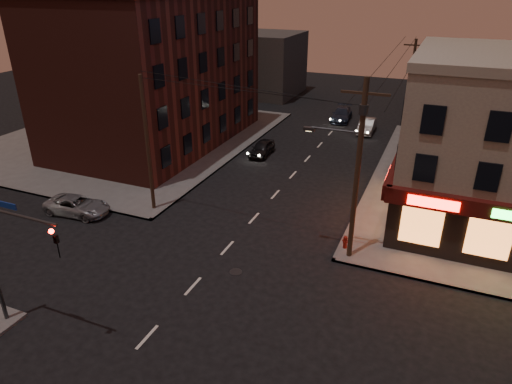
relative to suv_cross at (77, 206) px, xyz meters
The scene contains 15 objects.
ground 11.86m from the suv_cross, 19.74° to the right, with size 120.00×120.00×0.00m, color black.
sidewalk_nw 16.50m from the suv_cross, 114.55° to the left, with size 24.00×28.00×0.15m, color #514F4C.
brick_apartment 16.51m from the suv_cross, 102.60° to the left, with size 12.00×20.00×13.00m, color #4B1E18.
bg_building_ne_a 42.39m from the suv_cross, 53.51° to the left, with size 10.00×12.00×7.00m, color #3F3D3A.
bg_building_nw 38.20m from the suv_cross, 92.79° to the left, with size 9.00×10.00×8.00m, color #3F3D3A.
bg_building_ne_b 53.34m from the suv_cross, 64.26° to the left, with size 8.00×8.00×6.00m, color #3F3D3A.
utility_pole_main 18.65m from the suv_cross, ahead, with size 4.20×0.44×10.00m.
utility_pole_far 33.50m from the suv_cross, 57.34° to the left, with size 0.26×0.26×9.00m, color #382619.
utility_pole_west 6.44m from the suv_cross, 29.90° to the left, with size 0.24×0.24×9.00m, color #382619.
traffic_signal 11.66m from the suv_cross, 59.84° to the right, with size 4.49×0.32×6.47m.
suv_cross is the anchor object (origin of this frame).
sedan_near 16.90m from the suv_cross, 65.18° to the left, with size 1.51×3.76×1.28m, color black.
sedan_mid 29.51m from the suv_cross, 60.64° to the left, with size 1.49×4.27×1.41m, color gray.
sedan_far 31.12m from the suv_cross, 69.16° to the left, with size 1.93×4.75×1.38m, color #1A2435.
fire_hydrant 17.72m from the suv_cross, ahead, with size 0.36×0.36×0.78m.
Camera 1 is at (10.47, -16.41, 14.31)m, focal length 32.00 mm.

